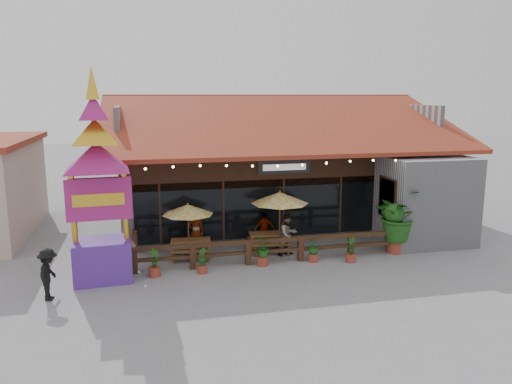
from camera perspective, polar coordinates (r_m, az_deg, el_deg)
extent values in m
plane|color=gray|center=(19.42, 6.06, -7.22)|extent=(100.00, 100.00, 0.00)
cube|color=#A8A7AC|center=(25.49, 1.03, 1.85)|extent=(14.00, 10.00, 4.00)
cube|color=#351C10|center=(20.08, 0.40, 2.83)|extent=(11.00, 0.16, 1.60)
cube|color=black|center=(20.37, 0.40, -1.91)|extent=(10.00, 0.12, 2.40)
cube|color=#FFA972|center=(20.56, 0.28, -1.79)|extent=(9.80, 0.05, 2.20)
cube|color=#A8A7AC|center=(21.75, 18.78, -0.87)|extent=(3.50, 2.70, 3.60)
cube|color=red|center=(20.69, 14.76, -0.66)|extent=(0.06, 1.20, 1.50)
cube|color=#351C10|center=(20.69, 14.74, -0.66)|extent=(0.04, 1.34, 1.64)
cube|color=maroon|center=(21.81, 3.31, 7.96)|extent=(15.50, 7.05, 2.37)
cube|color=maroon|center=(28.59, -0.66, 8.69)|extent=(15.50, 7.05, 2.37)
cube|color=maroon|center=(25.16, 1.07, 10.93)|extent=(15.50, 0.30, 0.12)
cube|color=#A8A7AC|center=(24.47, -15.20, 7.45)|extent=(0.20, 9.00, 1.80)
cube|color=#A8A7AC|center=(27.74, 15.36, 7.82)|extent=(0.20, 9.00, 1.80)
cube|color=black|center=(20.21, 3.24, 2.87)|extent=(2.20, 0.10, 0.55)
cube|color=silver|center=(20.16, 3.29, 2.85)|extent=(1.80, 0.02, 0.25)
cube|color=#351C10|center=(19.81, -10.91, -2.48)|extent=(0.08, 0.08, 2.40)
cube|color=#351C10|center=(20.04, -3.75, -2.15)|extent=(0.08, 0.08, 2.40)
cube|color=#351C10|center=(20.58, 3.14, -1.80)|extent=(0.08, 0.08, 2.40)
cube|color=#351C10|center=(21.40, 9.59, -1.44)|extent=(0.08, 0.08, 2.40)
sphere|color=#FFDE8C|center=(17.67, -12.54, 2.60)|extent=(0.09, 0.09, 0.09)
sphere|color=#FFDE8C|center=(17.70, -9.47, 2.85)|extent=(0.09, 0.09, 0.09)
sphere|color=#FFDE8C|center=(17.78, -6.41, 3.00)|extent=(0.09, 0.09, 0.09)
sphere|color=#FFDE8C|center=(17.91, -3.38, 3.02)|extent=(0.09, 0.09, 0.09)
sphere|color=#FFDE8C|center=(18.10, -0.41, 2.98)|extent=(0.09, 0.09, 0.09)
sphere|color=#FFDE8C|center=(18.33, 2.49, 2.99)|extent=(0.09, 0.09, 0.09)
sphere|color=#FFDE8C|center=(18.60, 5.32, 3.10)|extent=(0.09, 0.09, 0.09)
sphere|color=#FFDE8C|center=(18.92, 8.06, 3.29)|extent=(0.09, 0.09, 0.09)
sphere|color=#FFDE8C|center=(19.27, 10.71, 3.47)|extent=(0.09, 0.09, 0.09)
sphere|color=#FFDE8C|center=(19.67, 13.25, 3.54)|extent=(0.09, 0.09, 0.09)
sphere|color=#FFDE8C|center=(20.11, 15.68, 3.50)|extent=(0.09, 0.09, 0.09)
cube|color=#412617|center=(17.82, -13.72, -7.65)|extent=(0.20, 0.20, 0.90)
cube|color=#412617|center=(17.89, -7.25, -7.34)|extent=(0.20, 0.20, 0.90)
cube|color=#412617|center=(18.18, -0.93, -6.95)|extent=(0.20, 0.20, 0.90)
cube|color=#412617|center=(18.68, 5.12, -6.50)|extent=(0.20, 0.20, 0.90)
cube|color=#412617|center=(19.37, 10.79, -6.01)|extent=(0.20, 0.20, 0.90)
cube|color=#412617|center=(20.14, 15.51, -5.56)|extent=(0.20, 0.20, 0.90)
cube|color=#412617|center=(18.26, 1.85, -5.56)|extent=(9.80, 0.16, 0.14)
cube|color=#412617|center=(18.38, 1.84, -6.75)|extent=(9.80, 0.12, 0.12)
cube|color=#412617|center=(18.90, -13.74, -5.30)|extent=(0.16, 2.50, 0.14)
cube|color=#412617|center=(20.11, -13.66, -5.49)|extent=(0.20, 0.20, 0.90)
cylinder|color=brown|center=(19.14, -7.73, -4.47)|extent=(0.05, 0.05, 1.96)
cone|color=yellow|center=(18.94, -7.79, -1.99)|extent=(2.09, 2.09, 0.38)
sphere|color=brown|center=(18.89, -7.81, -1.36)|extent=(0.09, 0.09, 0.09)
cylinder|color=black|center=(19.42, -7.65, -7.18)|extent=(0.37, 0.37, 0.05)
cylinder|color=brown|center=(19.70, 2.71, -3.47)|extent=(0.06, 0.06, 2.27)
cone|color=yellow|center=(19.48, 2.73, -0.66)|extent=(2.72, 2.72, 0.44)
sphere|color=brown|center=(19.43, 2.74, 0.06)|extent=(0.10, 0.10, 0.10)
cylinder|color=black|center=(20.01, 2.68, -6.53)|extent=(0.43, 0.43, 0.06)
cube|color=brown|center=(18.98, -7.48, -5.52)|extent=(1.55, 0.84, 0.06)
cube|color=brown|center=(19.10, -9.41, -6.55)|extent=(0.14, 0.65, 0.69)
cube|color=brown|center=(19.09, -5.49, -6.45)|extent=(0.14, 0.65, 0.69)
cube|color=brown|center=(18.57, -7.46, -6.78)|extent=(1.50, 0.41, 0.05)
cube|color=brown|center=(19.55, -7.46, -5.88)|extent=(1.50, 0.41, 0.05)
cube|color=brown|center=(19.59, 1.54, -4.79)|extent=(1.61, 0.86, 0.06)
cube|color=brown|center=(19.59, -0.44, -5.88)|extent=(0.13, 0.69, 0.72)
cube|color=brown|center=(19.82, 3.49, -5.71)|extent=(0.13, 0.69, 0.72)
cube|color=brown|center=(19.17, 1.81, -6.06)|extent=(1.58, 0.40, 0.05)
cube|color=brown|center=(20.18, 1.28, -5.18)|extent=(1.58, 0.40, 0.05)
cube|color=#562998|center=(17.40, -17.11, -7.45)|extent=(1.91, 1.48, 1.38)
cube|color=#A31E6F|center=(16.88, -17.50, -0.76)|extent=(2.08, 0.40, 1.38)
cube|color=gold|center=(16.72, -17.55, -0.87)|extent=(1.61, 0.13, 0.40)
cylinder|color=gold|center=(17.01, -20.16, -1.63)|extent=(0.18, 0.18, 2.30)
cylinder|color=gold|center=(16.88, -14.74, -1.41)|extent=(0.18, 0.18, 2.30)
pyramid|color=#A31E6F|center=(16.62, -17.87, 5.46)|extent=(2.91, 2.91, 0.92)
pyramid|color=gold|center=(16.57, -18.02, 8.03)|extent=(2.06, 2.06, 0.80)
pyramid|color=#A31E6F|center=(16.55, -18.18, 10.61)|extent=(1.33, 1.33, 0.80)
pyramid|color=gold|center=(16.58, -18.36, 13.59)|extent=(0.61, 0.61, 1.03)
cylinder|color=brown|center=(20.37, 15.62, -5.97)|extent=(0.68, 0.68, 0.50)
imported|color=#235B1A|center=(20.04, 15.80, -2.51)|extent=(2.42, 2.40, 2.03)
sphere|color=#235B1A|center=(20.12, 16.32, -3.62)|extent=(0.68, 0.68, 0.68)
sphere|color=#235B1A|center=(20.15, 15.23, -2.88)|extent=(0.59, 0.59, 0.59)
imported|color=#351C10|center=(19.51, -6.87, -4.57)|extent=(0.63, 0.43, 1.68)
imported|color=#351C10|center=(19.16, 3.69, -4.87)|extent=(0.98, 0.89, 1.64)
imported|color=#351C10|center=(20.24, 0.98, -4.30)|extent=(0.84, 0.36, 1.42)
imported|color=black|center=(16.30, -22.63, -8.70)|extent=(0.70, 1.08, 1.59)
cylinder|color=brown|center=(17.47, -11.51, -8.93)|extent=(0.40, 0.40, 0.32)
imported|color=#235B1A|center=(17.32, -11.58, -7.41)|extent=(0.40, 0.33, 0.66)
cylinder|color=brown|center=(17.54, -6.17, -8.76)|extent=(0.36, 0.36, 0.28)
imported|color=#235B1A|center=(17.39, -6.20, -7.41)|extent=(0.30, 0.36, 0.59)
cylinder|color=brown|center=(18.18, 0.72, -7.90)|extent=(0.41, 0.41, 0.32)
imported|color=#235B1A|center=(18.03, 0.73, -6.40)|extent=(0.76, 0.72, 0.67)
cylinder|color=brown|center=(18.71, 6.55, -7.48)|extent=(0.36, 0.36, 0.29)
imported|color=#235B1A|center=(18.57, 6.58, -6.17)|extent=(0.47, 0.47, 0.60)
cylinder|color=brown|center=(18.87, 10.76, -7.41)|extent=(0.38, 0.38, 0.30)
imported|color=#235B1A|center=(18.73, 10.81, -6.06)|extent=(0.33, 0.39, 0.63)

